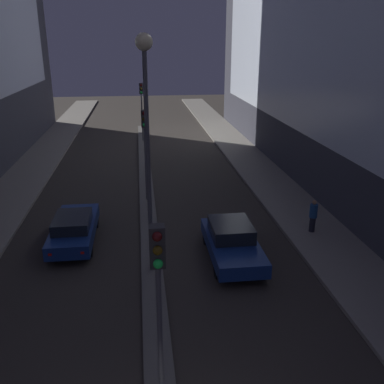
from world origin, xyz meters
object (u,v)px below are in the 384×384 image
Objects in this scene: car_left_lane at (74,228)px; traffic_light_near at (158,286)px; traffic_light_far at (141,99)px; pedestrian_on_right_sidewalk at (313,215)px; car_right_lane at (232,241)px; traffic_light_mid at (145,135)px; street_lamp at (146,109)px.

traffic_light_near is at bearing -71.73° from car_left_lane.
car_left_lane is (-3.32, 10.07, -3.04)m from traffic_light_near.
traffic_light_near reaches higher than car_left_lane.
traffic_light_far is 3.23× the size of pedestrian_on_right_sidewalk.
traffic_light_near is at bearing -112.97° from car_right_lane.
traffic_light_mid reaches higher than car_left_lane.
pedestrian_on_right_sidewalk is at bearing -69.60° from traffic_light_far.
traffic_light_far reaches higher than car_left_lane.
traffic_light_near is 1.05× the size of car_left_lane.
traffic_light_far is (0.00, 29.77, 0.00)m from traffic_light_near.
traffic_light_mid is at bearing 90.00° from street_lamp.
traffic_light_far is at bearing 110.40° from pedestrian_on_right_sidewalk.
car_right_lane is 3.00× the size of pedestrian_on_right_sidewalk.
car_right_lane reaches higher than car_left_lane.
traffic_light_far reaches higher than pedestrian_on_right_sidewalk.
traffic_light_near is at bearing -90.00° from street_lamp.
pedestrian_on_right_sidewalk is (7.50, -20.17, -2.79)m from traffic_light_far.
street_lamp is at bearing -161.75° from pedestrian_on_right_sidewalk.
street_lamp is at bearing -41.54° from car_left_lane.
traffic_light_far is at bearing 90.00° from traffic_light_mid.
car_right_lane is 4.54m from pedestrian_on_right_sidewalk.
traffic_light_near is 1.00× the size of traffic_light_far.
street_lamp is (0.00, -22.64, 2.55)m from traffic_light_far.
traffic_light_mid reaches higher than car_right_lane.
pedestrian_on_right_sidewalk is (10.82, -0.47, 0.25)m from car_left_lane.
car_right_lane is (3.32, -7.03, -3.02)m from traffic_light_mid.
traffic_light_far reaches higher than car_right_lane.
traffic_light_far is 22.38m from car_right_lane.
car_right_lane is at bearing 12.18° from street_lamp.
car_left_lane is at bearing -99.58° from traffic_light_far.
car_right_lane is at bearing 67.03° from traffic_light_near.
pedestrian_on_right_sidewalk is at bearing 51.99° from traffic_light_near.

